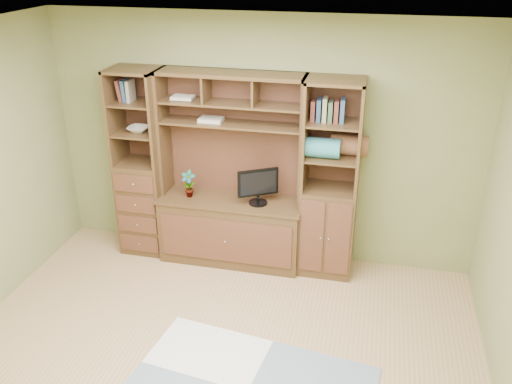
% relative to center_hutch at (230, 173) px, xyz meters
% --- Properties ---
extents(room, '(4.60, 4.10, 2.64)m').
position_rel_center_hutch_xyz_m(room, '(0.27, -1.73, 0.28)').
color(room, tan).
rests_on(room, ground).
extents(center_hutch, '(1.54, 0.53, 2.05)m').
position_rel_center_hutch_xyz_m(center_hutch, '(0.00, 0.00, 0.00)').
color(center_hutch, '#452E18').
rests_on(center_hutch, ground).
extents(left_tower, '(0.50, 0.45, 2.05)m').
position_rel_center_hutch_xyz_m(left_tower, '(-1.00, 0.04, 0.00)').
color(left_tower, '#452E18').
rests_on(left_tower, ground).
extents(right_tower, '(0.55, 0.45, 2.05)m').
position_rel_center_hutch_xyz_m(right_tower, '(1.02, 0.04, 0.00)').
color(right_tower, '#452E18').
rests_on(right_tower, ground).
extents(monitor, '(0.47, 0.38, 0.53)m').
position_rel_center_hutch_xyz_m(monitor, '(0.30, -0.03, -0.03)').
color(monitor, black).
rests_on(monitor, center_hutch).
extents(orchid, '(0.15, 0.10, 0.29)m').
position_rel_center_hutch_xyz_m(orchid, '(-0.45, -0.03, -0.15)').
color(orchid, brown).
rests_on(orchid, center_hutch).
extents(magazines, '(0.24, 0.17, 0.04)m').
position_rel_center_hutch_xyz_m(magazines, '(-0.21, 0.09, 0.53)').
color(magazines, '#BAAE9F').
rests_on(magazines, center_hutch).
extents(bowl, '(0.22, 0.22, 0.05)m').
position_rel_center_hutch_xyz_m(bowl, '(-1.00, 0.04, 0.39)').
color(bowl, beige).
rests_on(bowl, left_tower).
extents(blanket_teal, '(0.34, 0.19, 0.19)m').
position_rel_center_hutch_xyz_m(blanket_teal, '(0.94, -0.01, 0.36)').
color(blanket_teal, teal).
rests_on(blanket_teal, right_tower).
extents(blanket_red, '(0.36, 0.20, 0.20)m').
position_rel_center_hutch_xyz_m(blanket_red, '(1.18, 0.12, 0.37)').
color(blanket_red, brown).
rests_on(blanket_red, right_tower).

